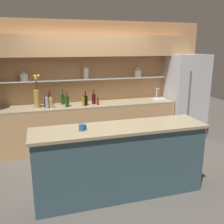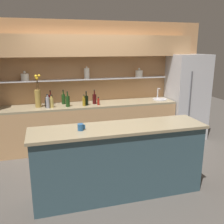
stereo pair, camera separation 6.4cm
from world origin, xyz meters
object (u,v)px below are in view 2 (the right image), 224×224
(bottle_wine_1, at_px, (94,99))
(bottle_spirit_8, at_px, (48,102))
(coffee_mug, at_px, (81,127))
(bottle_wine_3, at_px, (86,100))
(bottle_wine_5, at_px, (68,101))
(bottle_wine_6, at_px, (51,99))
(bottle_sauce_2, at_px, (98,102))
(flower_vase, at_px, (38,96))
(sink_fixture, at_px, (160,99))
(refrigerator, at_px, (187,97))
(bottle_spirit_0, at_px, (52,102))
(bottle_sauce_9, at_px, (46,103))
(bottle_oil_7, at_px, (84,102))
(bottle_wine_4, at_px, (63,99))

(bottle_wine_1, bearing_deg, bottle_spirit_8, -171.75)
(coffee_mug, bearing_deg, bottle_wine_3, 77.88)
(bottle_wine_5, distance_m, bottle_spirit_8, 0.38)
(bottle_wine_3, distance_m, bottle_wine_6, 0.74)
(bottle_sauce_2, height_order, bottle_wine_5, bottle_wine_5)
(flower_vase, height_order, bottle_wine_1, flower_vase)
(sink_fixture, xyz_separation_m, bottle_wine_5, (-2.05, -0.13, 0.09))
(sink_fixture, bearing_deg, refrigerator, -4.24)
(bottle_wine_3, bearing_deg, bottle_spirit_0, -178.74)
(refrigerator, bearing_deg, sink_fixture, 175.76)
(bottle_wine_3, bearing_deg, bottle_wine_5, -176.51)
(bottle_wine_1, height_order, bottle_sauce_9, bottle_wine_1)
(sink_fixture, xyz_separation_m, bottle_sauce_2, (-1.44, -0.15, 0.05))
(sink_fixture, bearing_deg, bottle_sauce_2, -174.09)
(bottle_spirit_8, bearing_deg, bottle_wine_3, 4.03)
(bottle_spirit_0, relative_size, bottle_wine_1, 0.86)
(flower_vase, xyz_separation_m, bottle_oil_7, (0.88, -0.14, -0.13))
(sink_fixture, xyz_separation_m, bottle_sauce_9, (-2.47, -0.08, 0.06))
(flower_vase, relative_size, bottle_wine_3, 2.26)
(bottle_wine_6, bearing_deg, flower_vase, -144.16)
(flower_vase, distance_m, bottle_wine_4, 0.53)
(bottle_spirit_0, xyz_separation_m, bottle_wine_4, (0.25, 0.25, 0.00))
(bottle_wine_1, xyz_separation_m, bottle_sauce_2, (0.05, -0.13, -0.04))
(bottle_spirit_0, bearing_deg, bottle_wine_6, 91.42)
(flower_vase, xyz_separation_m, coffee_mug, (0.54, -1.91, -0.07))
(bottle_wine_3, height_order, bottle_sauce_9, bottle_wine_3)
(bottle_spirit_8, bearing_deg, bottle_wine_4, 41.73)
(refrigerator, distance_m, bottle_sauce_2, 2.10)
(bottle_spirit_0, distance_m, bottle_wine_5, 0.31)
(sink_fixture, bearing_deg, bottle_sauce_9, -178.22)
(bottle_sauce_2, distance_m, bottle_wine_4, 0.73)
(bottle_wine_1, distance_m, bottle_spirit_8, 0.95)
(bottle_wine_4, xyz_separation_m, coffee_mug, (0.04, -2.06, 0.04))
(bottle_wine_3, relative_size, bottle_wine_4, 0.96)
(refrigerator, xyz_separation_m, bottle_oil_7, (-2.39, -0.11, 0.05))
(bottle_wine_6, bearing_deg, refrigerator, -3.91)
(sink_fixture, distance_m, coffee_mug, 2.83)
(bottle_wine_3, bearing_deg, refrigerator, 1.37)
(refrigerator, xyz_separation_m, bottle_wine_6, (-3.02, 0.21, 0.07))
(bottle_wine_5, bearing_deg, bottle_wine_1, 10.73)
(bottle_oil_7, relative_size, coffee_mug, 2.26)
(bottle_oil_7, bearing_deg, refrigerator, 2.63)
(bottle_wine_6, bearing_deg, bottle_oil_7, -26.48)
(bottle_wine_4, bearing_deg, sink_fixture, -3.51)
(bottle_spirit_8, bearing_deg, bottle_wine_6, 78.33)
(bottle_spirit_0, distance_m, coffee_mug, 1.83)
(bottle_wine_1, distance_m, bottle_wine_4, 0.64)
(flower_vase, bearing_deg, bottle_wine_4, 16.38)
(bottle_oil_7, distance_m, bottle_spirit_8, 0.70)
(bottle_wine_1, height_order, bottle_oil_7, bottle_wine_1)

